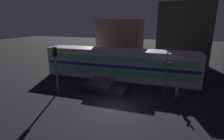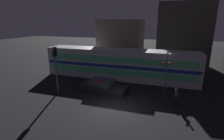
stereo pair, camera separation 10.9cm
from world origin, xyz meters
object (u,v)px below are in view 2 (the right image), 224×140
(police_car, at_px, (103,87))
(crossing_signal_near, at_px, (167,68))
(pedestrian, at_px, (176,96))
(traffic_light_corner, at_px, (56,64))
(train, at_px, (119,64))

(police_car, bearing_deg, crossing_signal_near, 25.91)
(police_car, height_order, crossing_signal_near, crossing_signal_near)
(police_car, xyz_separation_m, crossing_signal_near, (6.03, 2.30, 1.88))
(pedestrian, bearing_deg, traffic_light_corner, -175.95)
(train, height_order, traffic_light_corner, traffic_light_corner)
(train, xyz_separation_m, traffic_light_corner, (-4.51, -6.55, 1.11))
(crossing_signal_near, bearing_deg, train, 156.36)
(train, relative_size, traffic_light_corner, 4.07)
(police_car, xyz_separation_m, pedestrian, (7.03, -0.96, 0.39))
(pedestrian, height_order, crossing_signal_near, crossing_signal_near)
(train, height_order, crossing_signal_near, crossing_signal_near)
(pedestrian, bearing_deg, train, 139.36)
(traffic_light_corner, bearing_deg, police_car, 22.79)
(traffic_light_corner, bearing_deg, train, 55.47)
(police_car, height_order, traffic_light_corner, traffic_light_corner)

